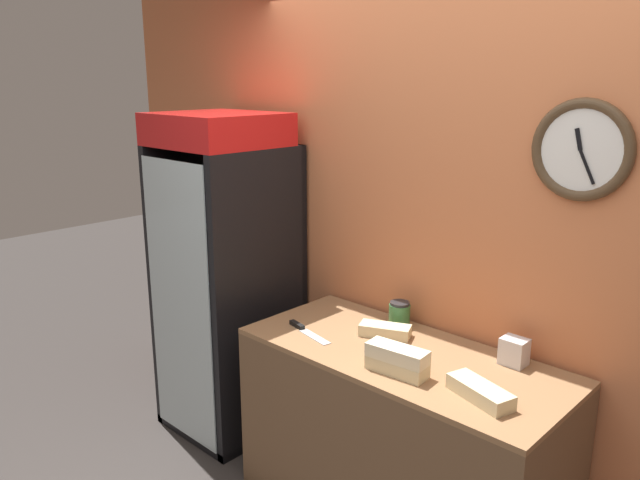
% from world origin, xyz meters
% --- Properties ---
extents(wall_back, '(5.20, 0.10, 2.70)m').
position_xyz_m(wall_back, '(0.01, 1.28, 1.35)').
color(wall_back, '#D17547').
rests_on(wall_back, ground_plane).
extents(prep_counter, '(1.52, 0.68, 0.87)m').
position_xyz_m(prep_counter, '(0.00, 0.89, 0.44)').
color(prep_counter, brown).
rests_on(prep_counter, ground_plane).
extents(beverage_cooler, '(0.66, 0.68, 1.90)m').
position_xyz_m(beverage_cooler, '(-1.28, 0.93, 1.03)').
color(beverage_cooler, black).
rests_on(beverage_cooler, ground_plane).
extents(sandwich_stack_bottom, '(0.27, 0.12, 0.06)m').
position_xyz_m(sandwich_stack_bottom, '(0.10, 0.71, 0.90)').
color(sandwich_stack_bottom, beige).
rests_on(sandwich_stack_bottom, prep_counter).
extents(sandwich_stack_middle, '(0.28, 0.13, 0.06)m').
position_xyz_m(sandwich_stack_middle, '(0.10, 0.71, 0.96)').
color(sandwich_stack_middle, beige).
rests_on(sandwich_stack_middle, sandwich_stack_bottom).
extents(sandwich_flat_left, '(0.26, 0.19, 0.06)m').
position_xyz_m(sandwich_flat_left, '(-0.18, 0.98, 0.90)').
color(sandwich_flat_left, beige).
rests_on(sandwich_flat_left, prep_counter).
extents(sandwich_flat_right, '(0.30, 0.18, 0.06)m').
position_xyz_m(sandwich_flat_right, '(0.47, 0.75, 0.90)').
color(sandwich_flat_right, beige).
rests_on(sandwich_flat_right, prep_counter).
extents(chefs_knife, '(0.32, 0.10, 0.02)m').
position_xyz_m(chefs_knife, '(-0.50, 0.75, 0.88)').
color(chefs_knife, silver).
rests_on(chefs_knife, prep_counter).
extents(condiment_jar, '(0.11, 0.11, 0.12)m').
position_xyz_m(condiment_jar, '(-0.21, 1.14, 0.93)').
color(condiment_jar, '#336B38').
rests_on(condiment_jar, prep_counter).
extents(napkin_dispenser, '(0.11, 0.09, 0.12)m').
position_xyz_m(napkin_dispenser, '(0.42, 1.13, 0.93)').
color(napkin_dispenser, silver).
rests_on(napkin_dispenser, prep_counter).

